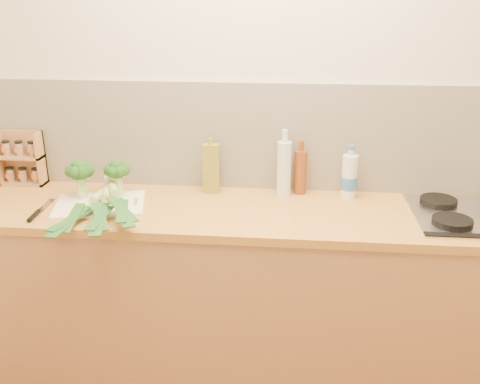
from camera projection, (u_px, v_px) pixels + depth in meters
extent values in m
plane|color=beige|center=(258.00, 111.00, 2.63)|extent=(3.50, 0.00, 3.50)
cube|color=silver|center=(257.00, 137.00, 2.67)|extent=(3.20, 0.02, 0.54)
cube|color=#A56C44|center=(252.00, 296.00, 2.66)|extent=(3.20, 0.60, 0.86)
cube|color=#B27E34|center=(252.00, 213.00, 2.50)|extent=(3.20, 0.62, 0.04)
cube|color=silver|center=(479.00, 216.00, 2.40)|extent=(0.58, 0.50, 0.01)
cylinder|color=black|center=(452.00, 222.00, 2.29)|extent=(0.17, 0.17, 0.03)
cylinder|color=black|center=(438.00, 201.00, 2.51)|extent=(0.17, 0.17, 0.03)
cube|color=white|center=(100.00, 204.00, 2.53)|extent=(0.47, 0.39, 0.01)
cylinder|color=#A0C472|center=(82.00, 188.00, 2.58)|extent=(0.05, 0.05, 0.10)
sphere|color=#13330E|center=(79.00, 168.00, 2.55)|extent=(0.08, 0.08, 0.08)
sphere|color=#13330E|center=(87.00, 171.00, 2.55)|extent=(0.06, 0.06, 0.06)
sphere|color=#13330E|center=(87.00, 169.00, 2.58)|extent=(0.06, 0.06, 0.06)
sphere|color=#13330E|center=(81.00, 168.00, 2.59)|extent=(0.06, 0.06, 0.06)
sphere|color=#13330E|center=(74.00, 169.00, 2.57)|extent=(0.06, 0.06, 0.06)
sphere|color=#13330E|center=(71.00, 171.00, 2.54)|extent=(0.06, 0.06, 0.06)
sphere|color=#13330E|center=(75.00, 173.00, 2.52)|extent=(0.06, 0.06, 0.06)
sphere|color=#13330E|center=(82.00, 173.00, 2.52)|extent=(0.06, 0.06, 0.06)
cylinder|color=#A0C472|center=(118.00, 186.00, 2.61)|extent=(0.05, 0.05, 0.09)
sphere|color=#13330E|center=(117.00, 168.00, 2.57)|extent=(0.08, 0.08, 0.08)
sphere|color=#13330E|center=(124.00, 170.00, 2.57)|extent=(0.06, 0.06, 0.06)
sphere|color=#13330E|center=(123.00, 169.00, 2.60)|extent=(0.06, 0.06, 0.06)
sphere|color=#13330E|center=(117.00, 168.00, 2.61)|extent=(0.06, 0.06, 0.06)
sphere|color=#13330E|center=(111.00, 169.00, 2.59)|extent=(0.06, 0.06, 0.06)
sphere|color=#13330E|center=(109.00, 171.00, 2.57)|extent=(0.06, 0.06, 0.06)
sphere|color=#13330E|center=(113.00, 172.00, 2.55)|extent=(0.06, 0.06, 0.06)
sphere|color=#13330E|center=(119.00, 172.00, 2.55)|extent=(0.06, 0.06, 0.06)
cylinder|color=white|center=(109.00, 187.00, 2.66)|extent=(0.05, 0.11, 0.04)
cylinder|color=#A3BB5D|center=(99.00, 196.00, 2.55)|extent=(0.05, 0.14, 0.04)
cube|color=#163F17|center=(72.00, 219.00, 2.29)|extent=(0.12, 0.30, 0.02)
cube|color=#163F17|center=(70.00, 221.00, 2.27)|extent=(0.07, 0.34, 0.01)
cube|color=#163F17|center=(73.00, 218.00, 2.30)|extent=(0.08, 0.28, 0.02)
cylinder|color=white|center=(109.00, 184.00, 2.66)|extent=(0.07, 0.13, 0.04)
cylinder|color=#A3BB5D|center=(107.00, 193.00, 2.54)|extent=(0.08, 0.16, 0.04)
cube|color=#163F17|center=(100.00, 218.00, 2.26)|extent=(0.06, 0.30, 0.02)
cube|color=#163F17|center=(99.00, 219.00, 2.24)|extent=(0.13, 0.34, 0.01)
cube|color=#163F17|center=(100.00, 216.00, 2.27)|extent=(0.16, 0.27, 0.02)
cylinder|color=white|center=(110.00, 181.00, 2.65)|extent=(0.09, 0.12, 0.04)
cylinder|color=#A3BB5D|center=(113.00, 189.00, 2.54)|extent=(0.10, 0.15, 0.04)
cube|color=#163F17|center=(122.00, 211.00, 2.29)|extent=(0.12, 0.30, 0.02)
cube|color=#163F17|center=(123.00, 212.00, 2.27)|extent=(0.19, 0.33, 0.01)
cube|color=#163F17|center=(122.00, 209.00, 2.29)|extent=(0.21, 0.25, 0.02)
cube|color=silver|center=(46.00, 206.00, 2.53)|extent=(0.04, 0.17, 0.00)
cylinder|color=black|center=(34.00, 216.00, 2.39)|extent=(0.03, 0.12, 0.02)
cube|color=tan|center=(24.00, 156.00, 2.80)|extent=(0.23, 0.01, 0.28)
cube|color=tan|center=(24.00, 183.00, 2.82)|extent=(0.23, 0.09, 0.01)
cube|color=tan|center=(20.00, 157.00, 2.76)|extent=(0.23, 0.09, 0.01)
cube|color=tan|center=(0.00, 158.00, 2.78)|extent=(0.01, 0.09, 0.28)
cube|color=tan|center=(41.00, 159.00, 2.76)|extent=(0.01, 0.09, 0.28)
cylinder|color=gray|center=(10.00, 175.00, 2.81)|extent=(0.04, 0.04, 0.07)
cylinder|color=gray|center=(23.00, 175.00, 2.80)|extent=(0.04, 0.04, 0.07)
cylinder|color=gray|center=(36.00, 176.00, 2.79)|extent=(0.04, 0.04, 0.07)
cylinder|color=gray|center=(6.00, 149.00, 2.76)|extent=(0.04, 0.04, 0.07)
cylinder|color=gray|center=(19.00, 149.00, 2.75)|extent=(0.04, 0.04, 0.07)
cylinder|color=gray|center=(32.00, 149.00, 2.74)|extent=(0.04, 0.04, 0.07)
cube|color=olive|center=(211.00, 169.00, 2.66)|extent=(0.08, 0.05, 0.25)
cylinder|color=olive|center=(211.00, 141.00, 2.61)|extent=(0.02, 0.02, 0.03)
cylinder|color=silver|center=(284.00, 169.00, 2.62)|extent=(0.07, 0.07, 0.27)
cylinder|color=silver|center=(285.00, 136.00, 2.56)|extent=(0.03, 0.03, 0.06)
cylinder|color=brown|center=(300.00, 172.00, 2.65)|extent=(0.06, 0.06, 0.22)
cylinder|color=brown|center=(301.00, 146.00, 2.61)|extent=(0.03, 0.03, 0.05)
cylinder|color=silver|center=(349.00, 177.00, 2.60)|extent=(0.08, 0.08, 0.22)
cylinder|color=silver|center=(351.00, 152.00, 2.55)|extent=(0.03, 0.03, 0.03)
cylinder|color=#2F66B3|center=(349.00, 183.00, 2.61)|extent=(0.08, 0.08, 0.06)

